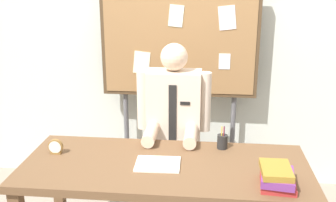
{
  "coord_description": "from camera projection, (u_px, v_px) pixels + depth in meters",
  "views": [
    {
      "loc": [
        0.25,
        -2.26,
        1.88
      ],
      "look_at": [
        0.0,
        0.18,
        1.1
      ],
      "focal_mm": 43.3,
      "sensor_mm": 36.0,
      "label": 1
    }
  ],
  "objects": [
    {
      "name": "back_wall",
      "position": [
        181.0,
        36.0,
        3.55
      ],
      "size": [
        6.4,
        0.08,
        2.7
      ],
      "primitive_type": "cube",
      "color": "silver",
      "rests_on": "ground_plane"
    },
    {
      "name": "desk",
      "position": [
        165.0,
        177.0,
        2.53
      ],
      "size": [
        1.77,
        0.75,
        0.75
      ],
      "color": "brown",
      "rests_on": "ground_plane"
    },
    {
      "name": "person",
      "position": [
        174.0,
        141.0,
        3.11
      ],
      "size": [
        0.55,
        0.56,
        1.4
      ],
      "color": "#2D2D33",
      "rests_on": "ground_plane"
    },
    {
      "name": "bulletin_board",
      "position": [
        179.0,
        43.0,
        3.37
      ],
      "size": [
        1.32,
        0.09,
        1.83
      ],
      "color": "#4C3823",
      "rests_on": "ground_plane"
    },
    {
      "name": "book_stack",
      "position": [
        277.0,
        177.0,
        2.22
      ],
      "size": [
        0.21,
        0.26,
        0.12
      ],
      "color": "#B22D2D",
      "rests_on": "desk"
    },
    {
      "name": "open_notebook",
      "position": [
        158.0,
        164.0,
        2.49
      ],
      "size": [
        0.28,
        0.22,
        0.01
      ],
      "primitive_type": "cube",
      "rotation": [
        0.0,
        0.0,
        0.03
      ],
      "color": "white",
      "rests_on": "desk"
    },
    {
      "name": "desk_clock",
      "position": [
        56.0,
        147.0,
        2.63
      ],
      "size": [
        0.1,
        0.04,
        0.1
      ],
      "color": "olive",
      "rests_on": "desk"
    },
    {
      "name": "pen_holder",
      "position": [
        222.0,
        141.0,
        2.71
      ],
      "size": [
        0.07,
        0.07,
        0.16
      ],
      "color": "#262626",
      "rests_on": "desk"
    }
  ]
}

